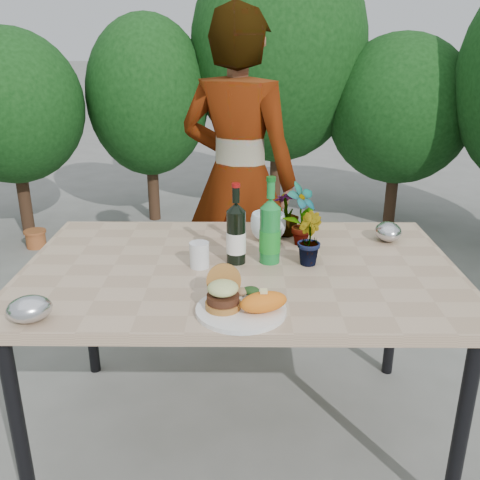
{
  "coord_description": "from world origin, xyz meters",
  "views": [
    {
      "loc": [
        0.02,
        -1.82,
        1.54
      ],
      "look_at": [
        0.0,
        -0.08,
        0.88
      ],
      "focal_mm": 40.0,
      "sensor_mm": 36.0,
      "label": 1
    }
  ],
  "objects_px": {
    "dinner_plate": "(241,310)",
    "person": "(239,180)",
    "wine_bottle": "(236,234)",
    "patio_table": "(240,279)"
  },
  "relations": [
    {
      "from": "wine_bottle",
      "to": "patio_table",
      "type": "bearing_deg",
      "value": -67.32
    },
    {
      "from": "wine_bottle",
      "to": "person",
      "type": "bearing_deg",
      "value": 84.1
    },
    {
      "from": "wine_bottle",
      "to": "dinner_plate",
      "type": "bearing_deg",
      "value": -92.86
    },
    {
      "from": "patio_table",
      "to": "dinner_plate",
      "type": "distance_m",
      "value": 0.37
    },
    {
      "from": "patio_table",
      "to": "dinner_plate",
      "type": "relative_size",
      "value": 5.71
    },
    {
      "from": "dinner_plate",
      "to": "person",
      "type": "bearing_deg",
      "value": 90.99
    },
    {
      "from": "patio_table",
      "to": "wine_bottle",
      "type": "relative_size",
      "value": 5.24
    },
    {
      "from": "dinner_plate",
      "to": "wine_bottle",
      "type": "bearing_deg",
      "value": 93.06
    },
    {
      "from": "wine_bottle",
      "to": "person",
      "type": "distance_m",
      "value": 0.85
    },
    {
      "from": "dinner_plate",
      "to": "person",
      "type": "height_order",
      "value": "person"
    }
  ]
}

